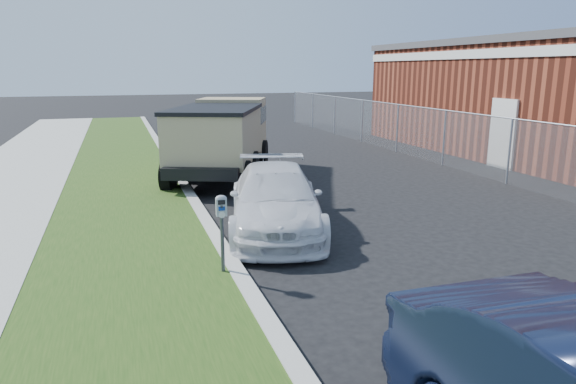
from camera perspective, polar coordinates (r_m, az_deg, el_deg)
name	(u,v)px	position (r m, az deg, el deg)	size (l,w,h in m)	color
ground	(384,256)	(8.96, 10.66, -7.00)	(120.00, 120.00, 0.00)	black
streetside	(41,249)	(9.88, -25.73, -5.76)	(6.12, 50.00, 0.15)	gray
chainlink_fence	(445,127)	(17.64, 17.04, 6.92)	(0.06, 30.06, 30.00)	slate
brick_building	(567,96)	(22.27, 28.57, 9.37)	(9.20, 14.20, 4.17)	maroon
parking_meter	(222,217)	(7.62, -7.39, -2.78)	(0.17, 0.12, 1.20)	#3F4247
white_wagon	(274,199)	(10.10, -1.53, -0.75)	(1.73, 4.25, 1.23)	silver
dump_truck	(223,134)	(15.30, -7.29, 6.36)	(3.99, 5.93, 2.19)	black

